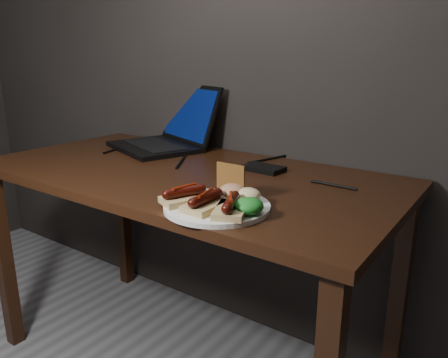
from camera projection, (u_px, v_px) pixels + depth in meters
name	position (u px, v px, depth m)	size (l,w,h in m)	color
desk	(183.00, 196.00, 1.46)	(1.40, 0.70, 0.75)	#351E0D
laptop	(167.00, 135.00, 1.77)	(0.45, 0.45, 0.25)	black
hard_drive	(264.00, 168.00, 1.43)	(0.13, 0.08, 0.02)	black
desk_cables	(213.00, 160.00, 1.55)	(0.99, 0.41, 0.01)	black
plate	(217.00, 207.00, 1.08)	(0.26, 0.26, 0.01)	white
bread_sausage_left	(185.00, 196.00, 1.09)	(0.11, 0.13, 0.04)	tan
bread_sausage_center	(206.00, 202.00, 1.04)	(0.07, 0.12, 0.04)	tan
bread_sausage_right	(231.00, 207.00, 1.01)	(0.11, 0.13, 0.04)	tan
crispbread	(231.00, 180.00, 1.13)	(0.09, 0.01, 0.09)	brown
salad_greens	(249.00, 206.00, 1.01)	(0.07, 0.07, 0.04)	#115813
salsa_mound	(233.00, 191.00, 1.11)	(0.07, 0.07, 0.04)	maroon
coleslaw_mound	(248.00, 195.00, 1.09)	(0.06, 0.06, 0.04)	beige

